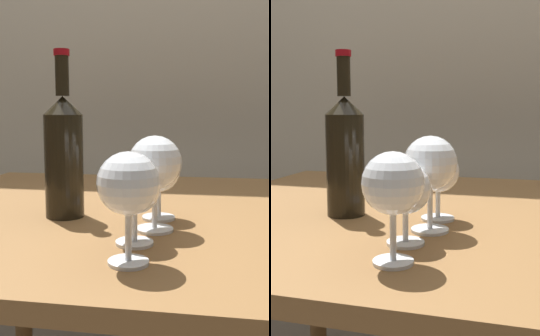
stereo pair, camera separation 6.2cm
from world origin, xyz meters
The scene contains 7 objects.
back_wall centered at (0.00, 0.85, 1.30)m, with size 5.00×0.08×2.60m, color #B2A893.
dining_table centered at (0.00, 0.00, 0.61)m, with size 1.12×0.90×0.71m.
wine_glass_rose centered at (-0.01, -0.32, 0.82)m, with size 0.08×0.08×0.15m.
wine_glass_white centered at (-0.01, -0.24, 0.79)m, with size 0.08×0.08×0.13m.
wine_glass_pinot centered at (0.01, -0.16, 0.82)m, with size 0.09×0.09×0.16m.
wine_glass_port centered at (0.01, -0.08, 0.80)m, with size 0.08×0.08×0.13m.
wine_bottle centered at (-0.18, -0.09, 0.83)m, with size 0.07×0.07×0.32m.
Camera 1 is at (0.09, -0.85, 0.91)m, focal length 44.33 mm.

